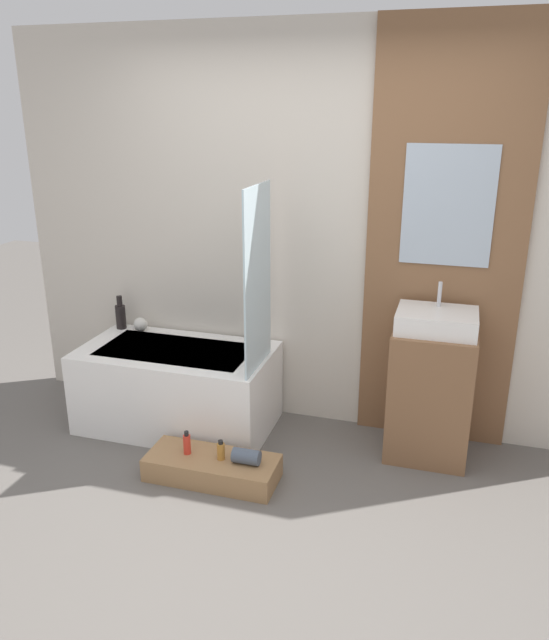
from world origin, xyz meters
TOP-DOWN VIEW (x-y plane):
  - ground_plane at (0.00, 0.00)m, footprint 12.00×12.00m
  - wall_tiled_back at (0.00, 1.58)m, footprint 4.20×0.06m
  - wall_wood_accent at (0.82, 1.53)m, footprint 0.95×0.04m
  - bathtub at (-0.84, 1.18)m, footprint 1.29×0.71m
  - glass_shower_screen at (-0.23, 1.08)m, footprint 0.01×0.48m
  - wooden_step_bench at (-0.37, 0.62)m, footprint 0.78×0.32m
  - vanity_cabinet at (0.82, 1.29)m, footprint 0.49×0.45m
  - sink at (0.82, 1.29)m, footprint 0.47×0.36m
  - vase_tall_dark at (-1.40, 1.44)m, footprint 0.07×0.07m
  - vase_round_light at (-1.23, 1.43)m, footprint 0.10×0.10m
  - bottle_soap_primary at (-0.52, 0.62)m, footprint 0.04×0.04m
  - bottle_soap_secondary at (-0.31, 0.62)m, footprint 0.05×0.05m
  - towel_roll at (-0.15, 0.62)m, footprint 0.16×0.09m

SIDE VIEW (x-z plane):
  - ground_plane at x=0.00m, z-range 0.00..0.00m
  - wooden_step_bench at x=-0.37m, z-range 0.00..0.14m
  - towel_roll at x=-0.15m, z-range 0.14..0.23m
  - bottle_soap_secondary at x=-0.31m, z-range 0.13..0.26m
  - bottle_soap_primary at x=-0.52m, z-range 0.13..0.28m
  - bathtub at x=-0.84m, z-range 0.00..0.56m
  - vanity_cabinet at x=0.82m, z-range 0.00..0.83m
  - vase_round_light at x=-1.23m, z-range 0.56..0.66m
  - vase_tall_dark at x=-1.40m, z-range 0.53..0.78m
  - sink at x=0.82m, z-range 0.75..1.03m
  - glass_shower_screen at x=-0.23m, z-range 0.56..1.68m
  - wall_tiled_back at x=0.00m, z-range 0.00..2.60m
  - wall_wood_accent at x=0.82m, z-range 0.01..2.61m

